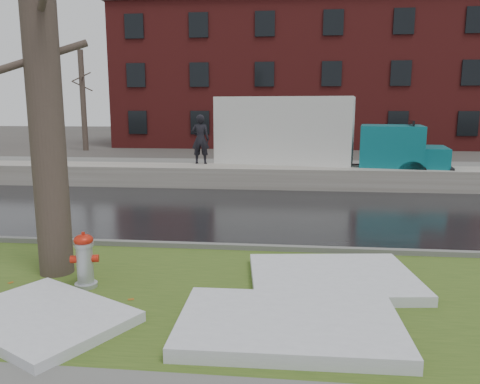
# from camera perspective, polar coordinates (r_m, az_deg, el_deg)

# --- Properties ---
(ground) EXTENTS (120.00, 120.00, 0.00)m
(ground) POSITION_cam_1_polar(r_m,az_deg,el_deg) (8.62, -5.00, -9.04)
(ground) COLOR #47423D
(ground) RESTS_ON ground
(verge) EXTENTS (60.00, 4.50, 0.04)m
(verge) POSITION_cam_1_polar(r_m,az_deg,el_deg) (7.47, -6.89, -12.03)
(verge) COLOR #344F1A
(verge) RESTS_ON ground
(road) EXTENTS (60.00, 7.00, 0.03)m
(road) POSITION_cam_1_polar(r_m,az_deg,el_deg) (12.89, -1.16, -2.39)
(road) COLOR black
(road) RESTS_ON ground
(parking_lot) EXTENTS (60.00, 9.00, 0.03)m
(parking_lot) POSITION_cam_1_polar(r_m,az_deg,el_deg) (21.22, 1.76, 2.63)
(parking_lot) COLOR slate
(parking_lot) RESTS_ON ground
(curb) EXTENTS (60.00, 0.15, 0.14)m
(curb) POSITION_cam_1_polar(r_m,az_deg,el_deg) (9.53, -3.85, -6.67)
(curb) COLOR slate
(curb) RESTS_ON ground
(snowbank) EXTENTS (60.00, 1.60, 0.75)m
(snowbank) POSITION_cam_1_polar(r_m,az_deg,el_deg) (16.93, 0.64, 1.91)
(snowbank) COLOR #A19C93
(snowbank) RESTS_ON ground
(brick_building) EXTENTS (26.00, 12.00, 10.00)m
(brick_building) POSITION_cam_1_polar(r_m,az_deg,el_deg) (38.03, 6.93, 13.48)
(brick_building) COLOR maroon
(brick_building) RESTS_ON ground
(bg_tree_left) EXTENTS (1.40, 1.62, 6.50)m
(bg_tree_left) POSITION_cam_1_polar(r_m,az_deg,el_deg) (32.92, -18.59, 10.63)
(bg_tree_left) COLOR brown
(bg_tree_left) RESTS_ON ground
(bg_tree_center) EXTENTS (1.40, 1.62, 6.50)m
(bg_tree_center) POSITION_cam_1_polar(r_m,az_deg,el_deg) (34.81, -6.59, 11.04)
(bg_tree_center) COLOR brown
(bg_tree_center) RESTS_ON ground
(fire_hydrant) EXTENTS (0.45, 0.41, 0.90)m
(fire_hydrant) POSITION_cam_1_polar(r_m,az_deg,el_deg) (7.81, -18.41, -7.61)
(fire_hydrant) COLOR #ABAEB3
(fire_hydrant) RESTS_ON verge
(tree) EXTENTS (1.29, 1.45, 6.99)m
(tree) POSITION_cam_1_polar(r_m,az_deg,el_deg) (8.34, -22.99, 14.40)
(tree) COLOR brown
(tree) RESTS_ON verge
(box_truck) EXTENTS (9.82, 3.49, 3.24)m
(box_truck) POSITION_cam_1_polar(r_m,az_deg,el_deg) (18.05, 8.82, 6.58)
(box_truck) COLOR black
(box_truck) RESTS_ON ground
(worker) EXTENTS (0.69, 0.47, 1.84)m
(worker) POSITION_cam_1_polar(r_m,az_deg,el_deg) (17.63, -4.85, 6.44)
(worker) COLOR black
(worker) RESTS_ON snowbank
(snow_patch_near) EXTENTS (2.82, 2.29, 0.16)m
(snow_patch_near) POSITION_cam_1_polar(r_m,az_deg,el_deg) (7.87, 11.17, -10.19)
(snow_patch_near) COLOR silver
(snow_patch_near) RESTS_ON verge
(snow_patch_far) EXTENTS (2.70, 2.46, 0.14)m
(snow_patch_far) POSITION_cam_1_polar(r_m,az_deg,el_deg) (6.91, -22.93, -13.89)
(snow_patch_far) COLOR silver
(snow_patch_far) RESTS_ON verge
(snow_patch_side) EXTENTS (2.83, 1.85, 0.18)m
(snow_patch_side) POSITION_cam_1_polar(r_m,az_deg,el_deg) (6.20, 5.99, -15.77)
(snow_patch_side) COLOR silver
(snow_patch_side) RESTS_ON verge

